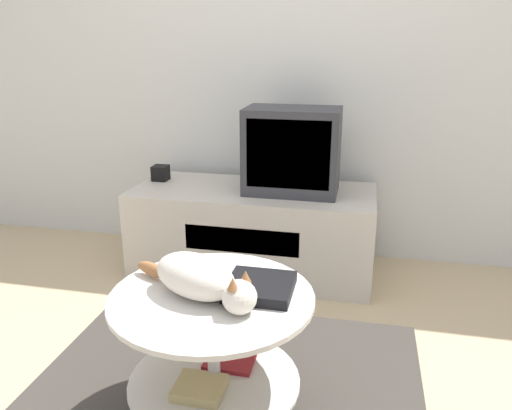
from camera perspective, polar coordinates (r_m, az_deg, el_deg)
The scene contains 7 objects.
wall_back at distance 3.08m, azimuth 3.84°, elevation 18.07°, with size 8.00×0.05×2.60m.
tv_stand at distance 2.93m, azimuth -0.33°, elevation -2.90°, with size 1.38×0.58×0.50m.
tv at distance 2.75m, azimuth 4.15°, elevation 6.19°, with size 0.51×0.32×0.47m.
speaker at distance 3.08m, azimuth -10.85°, elevation 3.62°, with size 0.09×0.09×0.09m.
coffee_table at distance 1.77m, azimuth -4.91°, elevation -15.10°, with size 0.68×0.68×0.49m.
dvd_box at distance 1.68m, azimuth 0.45°, elevation -9.33°, with size 0.22×0.22×0.04m.
cat at distance 1.64m, azimuth -6.42°, elevation -8.35°, with size 0.49×0.29×0.14m.
Camera 1 is at (0.47, -1.41, 1.31)m, focal length 35.00 mm.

